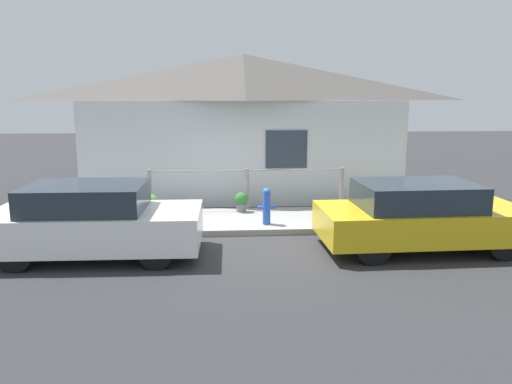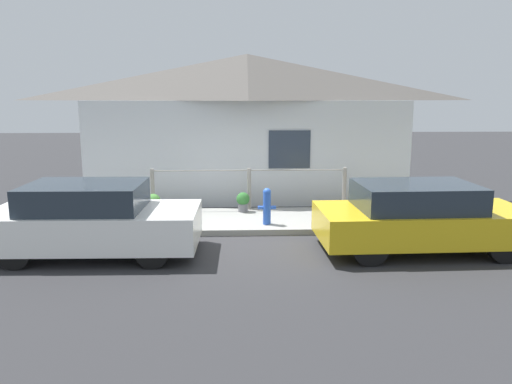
# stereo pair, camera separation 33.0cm
# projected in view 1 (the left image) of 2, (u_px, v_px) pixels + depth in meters

# --- Properties ---
(ground_plane) EXTENTS (60.00, 60.00, 0.00)m
(ground_plane) POSITION_uv_depth(u_px,v_px,m) (252.00, 236.00, 10.64)
(ground_plane) COLOR #2D2D30
(sidewalk) EXTENTS (24.00, 2.14, 0.13)m
(sidewalk) POSITION_uv_depth(u_px,v_px,m) (249.00, 221.00, 11.67)
(sidewalk) COLOR gray
(sidewalk) RESTS_ON ground_plane
(house) EXTENTS (9.10, 2.23, 4.07)m
(house) POSITION_uv_depth(u_px,v_px,m) (243.00, 85.00, 13.75)
(house) COLOR silver
(house) RESTS_ON ground_plane
(fence) EXTENTS (4.90, 0.10, 1.04)m
(fence) POSITION_uv_depth(u_px,v_px,m) (247.00, 187.00, 12.45)
(fence) COLOR gray
(fence) RESTS_ON sidewalk
(car_left) EXTENTS (3.85, 1.81, 1.36)m
(car_left) POSITION_uv_depth(u_px,v_px,m) (94.00, 221.00, 9.18)
(car_left) COLOR white
(car_left) RESTS_ON ground_plane
(car_right) EXTENTS (4.01, 1.87, 1.32)m
(car_right) POSITION_uv_depth(u_px,v_px,m) (421.00, 216.00, 9.60)
(car_right) COLOR gold
(car_right) RESTS_ON ground_plane
(fire_hydrant) EXTENTS (0.40, 0.18, 0.82)m
(fire_hydrant) POSITION_uv_depth(u_px,v_px,m) (267.00, 205.00, 11.03)
(fire_hydrant) COLOR blue
(fire_hydrant) RESTS_ON sidewalk
(potted_plant_near_hydrant) EXTENTS (0.33, 0.33, 0.48)m
(potted_plant_near_hydrant) POSITION_uv_depth(u_px,v_px,m) (241.00, 201.00, 12.24)
(potted_plant_near_hydrant) COLOR slate
(potted_plant_near_hydrant) RESTS_ON sidewalk
(potted_plant_by_fence) EXTENTS (0.35, 0.35, 0.50)m
(potted_plant_by_fence) POSITION_uv_depth(u_px,v_px,m) (151.00, 203.00, 11.87)
(potted_plant_by_fence) COLOR #9E5638
(potted_plant_by_fence) RESTS_ON sidewalk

